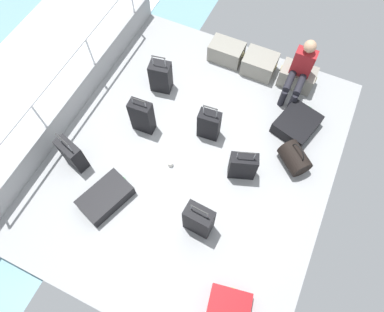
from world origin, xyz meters
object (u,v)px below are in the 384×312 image
Objects in this scene: suitcase_1 at (106,197)px; suitcase_8 at (297,124)px; paper_cup at (170,164)px; passenger_seated at (300,70)px; cargo_crate_2 at (297,77)px; suitcase_7 at (142,116)px; duffel_bag at (295,158)px; suitcase_6 at (199,220)px; cargo_crate_1 at (260,64)px; suitcase_4 at (243,166)px; cargo_crate_0 at (226,52)px; suitcase_2 at (72,154)px; suitcase_3 at (161,77)px; suitcase_5 at (209,125)px.

suitcase_8 is (2.22, 2.45, 0.01)m from suitcase_1.
paper_cup is (-1.60, -1.52, -0.07)m from suitcase_8.
passenger_seated reaches higher than suitcase_8.
suitcase_7 is (-2.02, -1.98, 0.16)m from cargo_crate_2.
suitcase_6 is at bearing -120.73° from duffel_bag.
cargo_crate_1 is at bearing 70.00° from suitcase_1.
suitcase_7 reaches higher than suitcase_1.
suitcase_4 is at bearing -97.18° from passenger_seated.
cargo_crate_2 is at bearing 81.08° from suitcase_6.
suitcase_4 is at bearing -61.95° from cargo_crate_0.
suitcase_2 is 1.98m from suitcase_3.
duffel_bag is 5.89× the size of paper_cup.
suitcase_2 reaches higher than cargo_crate_1.
cargo_crate_2 is at bearing 83.42° from suitcase_4.
suitcase_2 is (-1.99, -3.00, 0.10)m from cargo_crate_1.
duffel_bag reaches higher than cargo_crate_0.
passenger_seated reaches higher than cargo_crate_0.
cargo_crate_2 is 2.76m from paper_cup.
passenger_seated is 2.65m from paper_cup.
passenger_seated is 1.45× the size of suitcase_4.
suitcase_1 is 1.09× the size of suitcase_6.
suitcase_6 is (0.87, -3.16, 0.16)m from cargo_crate_0.
suitcase_2 is at bearing -141.13° from suitcase_5.
suitcase_7 is (-1.53, 1.16, 0.00)m from suitcase_6.
paper_cup is (1.38, 0.58, -0.22)m from suitcase_2.
suitcase_3 is (-0.22, 2.25, 0.18)m from suitcase_1.
paper_cup is at bearing -136.60° from suitcase_8.
suitcase_3 is 1.01× the size of suitcase_5.
cargo_crate_1 is at bearing 75.91° from paper_cup.
suitcase_2 is 0.95× the size of suitcase_7.
suitcase_3 is (-1.44, -1.10, 0.12)m from cargo_crate_1.
suitcase_6 is at bearing -86.11° from cargo_crate_1.
cargo_crate_2 is at bearing 61.56° from paper_cup.
paper_cup is (-0.82, 0.72, -0.28)m from suitcase_6.
paper_cup is at bearing 56.67° from suitcase_1.
passenger_seated reaches higher than suitcase_5.
suitcase_6 is (1.43, 0.22, 0.22)m from suitcase_1.
suitcase_4 is (2.45, 0.92, 0.01)m from suitcase_2.
suitcase_2 is at bearing -106.14° from suitcase_3.
paper_cup is at bearing -154.00° from duffel_bag.
paper_cup is (-1.31, -2.43, -0.13)m from cargo_crate_2.
cargo_crate_1 is 0.95× the size of cargo_crate_2.
cargo_crate_1 is at bearing -179.57° from cargo_crate_2.
suitcase_4 is at bearing 76.53° from suitcase_6.
cargo_crate_0 is 0.61× the size of passenger_seated.
cargo_crate_1 is 3.57m from suitcase_1.
suitcase_3 is 1.33× the size of duffel_bag.
suitcase_4 reaches higher than cargo_crate_2.
suitcase_7 is (-1.32, -1.98, 0.16)m from cargo_crate_1.
suitcase_2 is 7.53× the size of paper_cup.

